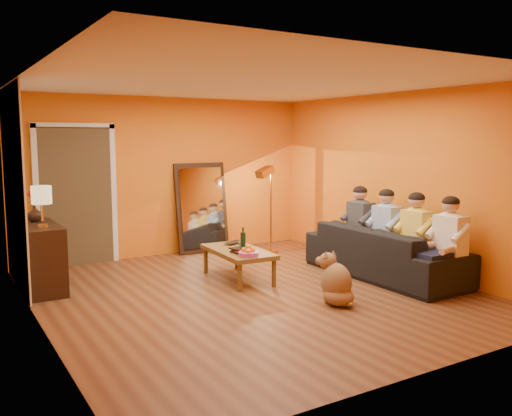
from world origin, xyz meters
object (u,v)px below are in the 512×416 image
floor_lamp (271,211)px  dog (336,278)px  sofa (384,252)px  person_mid_right (387,232)px  table_lamp (42,207)px  tumbler (241,244)px  person_far_left (450,245)px  coffee_table (238,264)px  person_far_right (360,227)px  person_mid_left (416,238)px  mirror_frame (202,207)px  laptop (237,243)px  vase (35,214)px  sideboard (40,257)px  wine_bottle (243,239)px

floor_lamp → dog: 2.97m
sofa → person_mid_right: person_mid_right is taller
table_lamp → tumbler: size_ratio=5.60×
person_mid_right → tumbler: bearing=152.9°
person_far_left → person_mid_right: (0.00, 1.10, 0.00)m
floor_lamp → person_mid_right: size_ratio=1.18×
coffee_table → tumbler: tumbler is taller
person_far_right → person_mid_left: bearing=-90.0°
dog → person_far_left: person_far_left is taller
mirror_frame → laptop: bearing=-97.2°
tumbler → vase: (-2.53, 1.01, 0.49)m
laptop → person_far_right: bearing=-45.3°
sofa → person_far_right: bearing=-11.3°
table_lamp → coffee_table: size_ratio=0.42×
dog → person_mid_right: person_mid_right is taller
dog → sideboard: bearing=159.8°
person_far_left → wine_bottle: person_far_left is taller
dog → wine_bottle: wine_bottle is taller
mirror_frame → sideboard: size_ratio=1.29×
coffee_table → dog: dog is taller
person_mid_left → laptop: size_ratio=3.41×
person_far_right → vase: size_ratio=5.86×
coffee_table → floor_lamp: floor_lamp is taller
coffee_table → tumbler: size_ratio=13.39×
mirror_frame → person_mid_left: size_ratio=1.25×
sideboard → tumbler: size_ratio=12.95×
dog → person_far_right: person_far_right is taller
coffee_table → person_far_right: 2.02m
person_far_left → dog: bearing=167.2°
table_lamp → person_far_right: (4.37, -0.85, -0.49)m
vase → laptop: bearing=-16.7°
table_lamp → vase: table_lamp is taller
sofa → person_far_right: 0.71m
wine_bottle → laptop: wine_bottle is taller
floor_lamp → person_far_right: (0.64, -1.50, -0.11)m
person_mid_right → tumbler: 2.07m
sofa → person_far_left: (0.13, -1.00, 0.26)m
sofa → coffee_table: size_ratio=1.99×
person_mid_left → laptop: 2.48m
sofa → coffee_table: 2.06m
floor_lamp → person_mid_left: floor_lamp is taller
table_lamp → wine_bottle: size_ratio=1.65×
sideboard → dog: bearing=-40.8°
sofa → person_mid_right: (0.13, 0.10, 0.26)m
person_mid_left → tumbler: person_mid_left is taller
coffee_table → wine_bottle: bearing=-42.0°
table_lamp → sofa: (4.24, -1.50, -0.75)m
sofa → floor_lamp: floor_lamp is taller
sofa → vase: bearing=64.2°
person_mid_right → wine_bottle: size_ratio=3.94×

